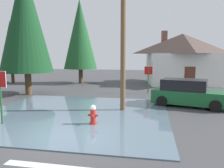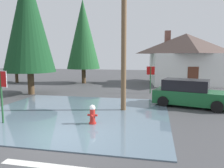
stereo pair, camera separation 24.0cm
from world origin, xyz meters
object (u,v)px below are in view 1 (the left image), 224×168
object	(u,v)px
utility_pole	(123,31)
parked_car	(188,93)
stop_sign_far	(148,74)
pine_tree_tall_left	(25,19)
fire_hydrant	(93,115)
pine_tree_mid_left	(80,34)
house	(182,58)
pine_tree_short_left	(11,46)
stop_sign_near	(0,87)

from	to	relation	value
utility_pole	parked_car	bearing A→B (deg)	26.49
stop_sign_far	parked_car	world-z (taller)	stop_sign_far
pine_tree_tall_left	fire_hydrant	bearing A→B (deg)	-42.99
utility_pole	pine_tree_mid_left	size ratio (longest dim) A/B	0.92
house	pine_tree_mid_left	distance (m)	11.35
fire_hydrant	pine_tree_tall_left	xyz separation A→B (m)	(-6.99, 6.51, 5.35)
pine_tree_short_left	parked_car	bearing A→B (deg)	-26.08
house	parked_car	size ratio (longest dim) A/B	1.82
stop_sign_far	parked_car	distance (m)	4.91
stop_sign_near	utility_pole	distance (m)	6.55
pine_tree_mid_left	house	bearing A→B (deg)	9.53
fire_hydrant	stop_sign_near	bearing A→B (deg)	-170.18
parked_car	pine_tree_short_left	xyz separation A→B (m)	(-17.65, 8.64, 3.29)
utility_pole	pine_tree_short_left	size ratio (longest dim) A/B	1.20
house	pine_tree_short_left	world-z (taller)	pine_tree_short_left
fire_hydrant	pine_tree_mid_left	bearing A→B (deg)	110.27
pine_tree_tall_left	pine_tree_mid_left	distance (m)	7.82
fire_hydrant	pine_tree_mid_left	size ratio (longest dim) A/B	0.10
house	parked_car	bearing A→B (deg)	-95.14
stop_sign_near	stop_sign_far	world-z (taller)	stop_sign_near
stop_sign_near	pine_tree_mid_left	bearing A→B (deg)	94.82
pine_tree_mid_left	stop_sign_far	bearing A→B (deg)	-35.42
fire_hydrant	parked_car	xyz separation A→B (m)	(4.69, 4.62, 0.33)
stop_sign_far	pine_tree_tall_left	xyz separation A→B (m)	(-9.23, -2.30, 4.24)
stop_sign_far	parked_car	bearing A→B (deg)	-59.71
utility_pole	house	bearing A→B (deg)	70.18
fire_hydrant	pine_tree_tall_left	bearing A→B (deg)	137.01
house	pine_tree_mid_left	xyz separation A→B (m)	(-10.92, -1.83, 2.51)
stop_sign_far	pine_tree_short_left	bearing A→B (deg)	163.69
house	pine_tree_short_left	xyz separation A→B (m)	(-18.66, -2.69, 1.26)
fire_hydrant	pine_tree_short_left	size ratio (longest dim) A/B	0.13
pine_tree_mid_left	stop_sign_near	bearing A→B (deg)	-85.18
stop_sign_near	parked_car	bearing A→B (deg)	31.52
stop_sign_near	utility_pole	bearing A→B (deg)	35.02
fire_hydrant	stop_sign_far	bearing A→B (deg)	75.72
pine_tree_short_left	utility_pole	bearing A→B (deg)	-37.04
pine_tree_tall_left	pine_tree_short_left	xyz separation A→B (m)	(-5.97, 6.75, -1.73)
parked_car	stop_sign_near	bearing A→B (deg)	-148.48
pine_tree_mid_left	pine_tree_short_left	world-z (taller)	pine_tree_mid_left
pine_tree_short_left	house	bearing A→B (deg)	8.20
pine_tree_short_left	stop_sign_near	bearing A→B (deg)	-57.18
pine_tree_tall_left	utility_pole	bearing A→B (deg)	-25.29
stop_sign_near	fire_hydrant	size ratio (longest dim) A/B	2.66
stop_sign_near	parked_car	distance (m)	10.19
parked_car	pine_tree_short_left	distance (m)	19.92
stop_sign_far	house	world-z (taller)	house
house	pine_tree_short_left	size ratio (longest dim) A/B	1.22
fire_hydrant	stop_sign_far	world-z (taller)	stop_sign_far
utility_pole	parked_car	xyz separation A→B (m)	(3.73, 1.86, -3.55)
stop_sign_near	house	xyz separation A→B (m)	(9.67, 16.63, 1.10)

